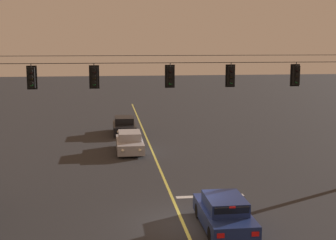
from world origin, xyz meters
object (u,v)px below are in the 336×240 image
object	(u,v)px
traffic_light_leftmost	(31,78)
car_waiting_near_lane	(224,214)
car_oncoming_trailing	(124,126)
car_oncoming_lead	(130,142)
traffic_light_rightmost	(296,75)
traffic_light_left_inner	(94,77)
traffic_light_right_inner	(231,76)
traffic_light_centre	(170,76)

from	to	relation	value
traffic_light_leftmost	car_waiting_near_lane	size ratio (longest dim) A/B	0.28
car_oncoming_trailing	car_oncoming_lead	bearing A→B (deg)	-88.99
traffic_light_leftmost	car_oncoming_lead	bearing A→B (deg)	63.06
car_waiting_near_lane	traffic_light_rightmost	bearing A→B (deg)	45.37
traffic_light_leftmost	car_waiting_near_lane	xyz separation A→B (m)	(8.12, -4.82, -5.26)
traffic_light_left_inner	traffic_light_right_inner	size ratio (longest dim) A/B	1.00
traffic_light_leftmost	car_oncoming_trailing	world-z (taller)	traffic_light_leftmost
traffic_light_left_inner	traffic_light_rightmost	world-z (taller)	same
traffic_light_centre	car_oncoming_trailing	size ratio (longest dim) A/B	0.28
traffic_light_leftmost	car_oncoming_trailing	size ratio (longest dim) A/B	0.28
traffic_light_right_inner	car_oncoming_lead	world-z (taller)	traffic_light_right_inner
traffic_light_right_inner	car_oncoming_trailing	distance (m)	18.06
car_oncoming_lead	car_waiting_near_lane	bearing A→B (deg)	-77.97
traffic_light_leftmost	traffic_light_rightmost	xyz separation A→B (m)	(12.88, 0.00, 0.00)
traffic_light_left_inner	car_oncoming_trailing	xyz separation A→B (m)	(1.98, 16.63, -5.26)
traffic_light_left_inner	traffic_light_leftmost	bearing A→B (deg)	180.00
traffic_light_leftmost	traffic_light_left_inner	xyz separation A→B (m)	(2.90, 0.00, 0.00)
traffic_light_rightmost	traffic_light_leftmost	bearing A→B (deg)	180.00
car_waiting_near_lane	car_oncoming_lead	world-z (taller)	same
traffic_light_left_inner	car_oncoming_lead	distance (m)	11.34
traffic_light_right_inner	car_oncoming_trailing	bearing A→B (deg)	105.70
traffic_light_left_inner	traffic_light_right_inner	xyz separation A→B (m)	(6.65, 0.00, 0.00)
car_oncoming_trailing	traffic_light_rightmost	bearing A→B (deg)	-64.30
traffic_light_centre	traffic_light_rightmost	bearing A→B (deg)	0.00
traffic_light_left_inner	car_oncoming_lead	xyz separation A→B (m)	(2.10, 9.83, -5.26)
traffic_light_right_inner	car_oncoming_lead	xyz separation A→B (m)	(-4.55, 9.83, -5.26)
car_waiting_near_lane	car_oncoming_lead	xyz separation A→B (m)	(-3.12, 14.65, -0.00)
traffic_light_left_inner	car_waiting_near_lane	distance (m)	8.84
car_oncoming_lead	traffic_light_left_inner	bearing A→B (deg)	-102.05
traffic_light_right_inner	car_oncoming_trailing	size ratio (longest dim) A/B	0.28
traffic_light_leftmost	traffic_light_left_inner	size ratio (longest dim) A/B	1.00
car_oncoming_lead	car_oncoming_trailing	xyz separation A→B (m)	(-0.12, 6.80, 0.00)
car_waiting_near_lane	car_oncoming_trailing	xyz separation A→B (m)	(-3.24, 21.46, -0.00)
traffic_light_rightmost	car_waiting_near_lane	distance (m)	8.58
traffic_light_left_inner	car_oncoming_lead	size ratio (longest dim) A/B	0.28
traffic_light_centre	car_oncoming_lead	size ratio (longest dim) A/B	0.28
traffic_light_leftmost	traffic_light_centre	xyz separation A→B (m)	(6.53, 0.00, 0.00)
traffic_light_rightmost	car_waiting_near_lane	bearing A→B (deg)	-134.63
traffic_light_centre	car_oncoming_lead	bearing A→B (deg)	98.91
traffic_light_centre	traffic_light_leftmost	bearing A→B (deg)	180.00
traffic_light_centre	car_oncoming_lead	distance (m)	11.25
traffic_light_leftmost	car_waiting_near_lane	world-z (taller)	traffic_light_leftmost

